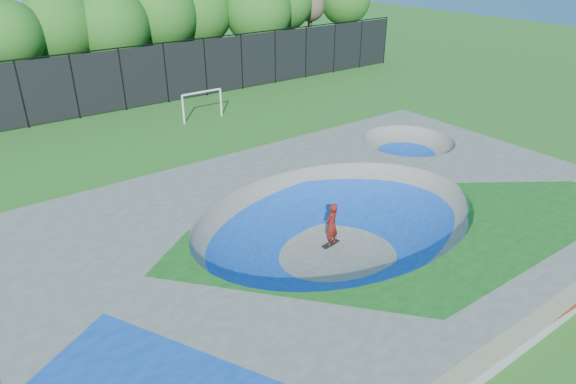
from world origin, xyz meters
The scene contains 7 objects.
ground centered at (0.00, 0.00, 0.00)m, with size 120.00×120.00×0.00m, color #24611B.
skate_deck centered at (0.00, 0.00, 0.75)m, with size 22.00×14.00×1.50m, color gray.
skater centered at (-0.01, 0.34, 0.84)m, with size 0.62×0.40×1.69m, color #B11C0E.
skateboard centered at (-0.01, 0.34, 0.03)m, with size 0.78×0.22×0.05m, color black.
soccer_goal centered at (3.15, 16.21, 1.24)m, with size 2.72×0.12×1.80m.
fence centered at (0.00, 21.00, 2.10)m, with size 48.09×0.09×4.04m.
treeline centered at (0.04, 25.96, 4.83)m, with size 52.87×7.38×7.66m.
Camera 1 is at (-10.81, -11.70, 10.09)m, focal length 32.00 mm.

